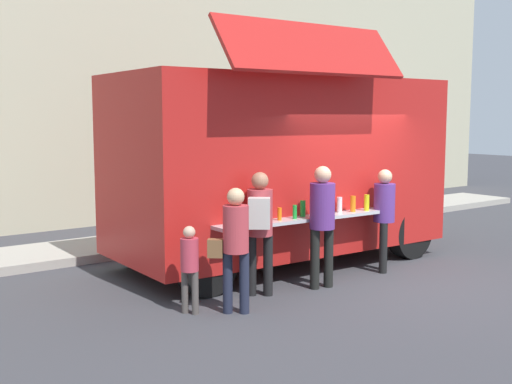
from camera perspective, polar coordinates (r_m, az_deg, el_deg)
ground_plane at (r=9.74m, az=11.93°, el=-8.03°), size 60.00×60.00×0.00m
food_truck_main at (r=10.63m, az=2.24°, el=2.54°), size 5.61×3.12×3.81m
trash_bin at (r=15.25m, az=8.77°, el=-0.89°), size 0.60×0.60×0.91m
customer_front_ordering at (r=9.13m, az=5.96°, el=-2.13°), size 0.37×0.36×1.77m
customer_mid_with_backpack at (r=8.66m, az=0.34°, el=-2.62°), size 0.51×0.54×1.72m
customer_rear_waiting at (r=7.93m, az=-1.93°, el=-4.28°), size 0.48×0.44×1.59m
customer_extra_browsing at (r=10.28m, az=11.43°, el=-1.67°), size 0.33×0.33×1.64m
child_near_queue at (r=8.00m, az=-5.98°, el=-6.24°), size 0.23×0.23×1.12m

